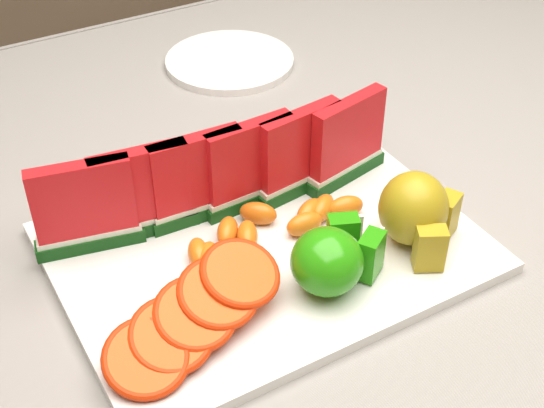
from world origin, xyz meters
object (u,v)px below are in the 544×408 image
(apple_cluster, at_px, (332,259))
(side_plate, at_px, (230,61))
(platter, at_px, (266,248))
(pear_cluster, at_px, (416,211))

(apple_cluster, xyz_separation_m, side_plate, (0.13, 0.45, -0.04))
(platter, xyz_separation_m, side_plate, (0.15, 0.37, -0.00))
(platter, bearing_deg, pear_cluster, -28.87)
(pear_cluster, xyz_separation_m, side_plate, (0.02, 0.44, -0.05))
(pear_cluster, distance_m, side_plate, 0.44)
(apple_cluster, distance_m, pear_cluster, 0.10)
(platter, xyz_separation_m, apple_cluster, (0.02, -0.08, 0.04))
(pear_cluster, relative_size, side_plate, 0.50)
(platter, height_order, side_plate, platter)
(side_plate, bearing_deg, apple_cluster, -105.97)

